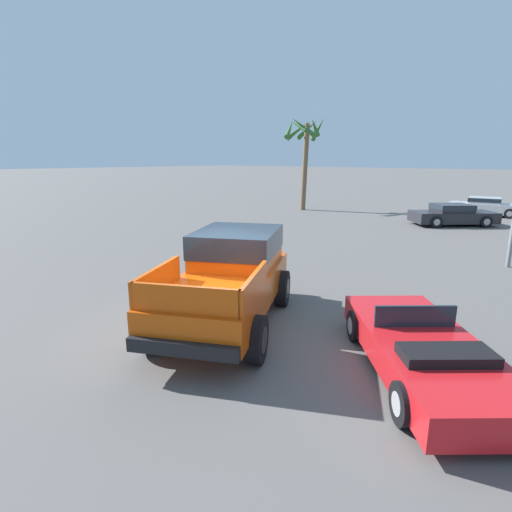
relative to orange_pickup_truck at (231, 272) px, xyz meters
name	(u,v)px	position (x,y,z in m)	size (l,w,h in m)	color
ground_plane	(223,332)	(0.38, -0.67, -1.13)	(320.00, 320.00, 0.00)	#5B5956
orange_pickup_truck	(231,272)	(0.00, 0.00, 0.00)	(4.08, 5.40, 1.98)	#CC4C0C
red_convertible_car	(424,352)	(4.21, 0.36, -0.70)	(4.11, 4.36, 1.07)	red
parked_car_silver	(485,206)	(0.51, 23.35, -0.52)	(4.59, 2.39, 1.18)	#B7BABF
parked_car_dark	(453,214)	(0.00, 17.72, -0.52)	(4.48, 4.33, 1.18)	#232328
palm_tree_short	(304,141)	(-10.37, 18.22, 3.73)	(3.01, 2.98, 6.46)	brown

